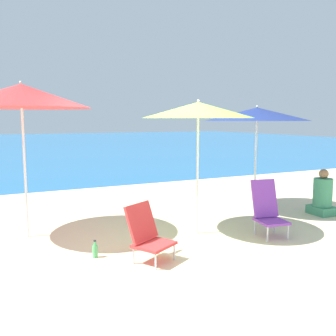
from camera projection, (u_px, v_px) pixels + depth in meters
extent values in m
plane|color=beige|center=(169.00, 250.00, 5.21)|extent=(60.00, 60.00, 0.00)
cube|color=#23669E|center=(20.00, 144.00, 27.71)|extent=(60.00, 40.00, 0.01)
cylinder|color=white|center=(25.00, 174.00, 5.71)|extent=(0.04, 0.04, 1.98)
cone|color=red|center=(21.00, 96.00, 5.56)|extent=(2.06, 2.06, 0.36)
sphere|color=white|center=(21.00, 82.00, 5.53)|extent=(0.04, 0.04, 0.04)
cylinder|color=white|center=(255.00, 167.00, 7.36)|extent=(0.04, 0.04, 1.79)
cone|color=navy|center=(257.00, 114.00, 7.22)|extent=(2.02, 2.02, 0.26)
sphere|color=white|center=(257.00, 106.00, 7.21)|extent=(0.04, 0.04, 0.04)
cylinder|color=white|center=(198.00, 177.00, 5.88)|extent=(0.04, 0.04, 1.84)
cone|color=#8ECC3D|center=(198.00, 110.00, 5.75)|extent=(1.73, 1.73, 0.24)
sphere|color=white|center=(198.00, 101.00, 5.73)|extent=(0.04, 0.04, 0.04)
cylinder|color=silver|center=(268.00, 234.00, 5.56)|extent=(0.02, 0.02, 0.24)
cylinder|color=silver|center=(288.00, 232.00, 5.65)|extent=(0.02, 0.02, 0.24)
cylinder|color=silver|center=(255.00, 227.00, 5.92)|extent=(0.02, 0.02, 0.24)
cylinder|color=silver|center=(274.00, 226.00, 6.02)|extent=(0.02, 0.02, 0.24)
cube|color=purple|center=(271.00, 221.00, 5.77)|extent=(0.48, 0.51, 0.04)
cube|color=purple|center=(264.00, 198.00, 5.94)|extent=(0.44, 0.27, 0.59)
cylinder|color=silver|center=(156.00, 262.00, 4.52)|extent=(0.02, 0.02, 0.21)
cylinder|color=silver|center=(174.00, 252.00, 4.85)|extent=(0.02, 0.02, 0.21)
cylinder|color=silver|center=(133.00, 256.00, 4.71)|extent=(0.02, 0.02, 0.21)
cylinder|color=silver|center=(153.00, 247.00, 5.05)|extent=(0.02, 0.02, 0.21)
cube|color=red|center=(154.00, 245.00, 4.77)|extent=(0.62, 0.59, 0.04)
cube|color=red|center=(141.00, 222.00, 4.85)|extent=(0.52, 0.41, 0.48)
cube|color=#3F8C66|center=(322.00, 210.00, 7.19)|extent=(0.41, 0.48, 0.16)
cylinder|color=#3F8C66|center=(323.00, 192.00, 7.14)|extent=(0.35, 0.35, 0.54)
sphere|color=#9E704C|center=(324.00, 174.00, 7.10)|extent=(0.18, 0.18, 0.18)
cylinder|color=#4CB266|center=(95.00, 251.00, 4.94)|extent=(0.07, 0.07, 0.17)
cylinder|color=#4CB266|center=(95.00, 243.00, 4.92)|extent=(0.03, 0.03, 0.06)
cylinder|color=black|center=(95.00, 241.00, 4.92)|extent=(0.04, 0.04, 0.02)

